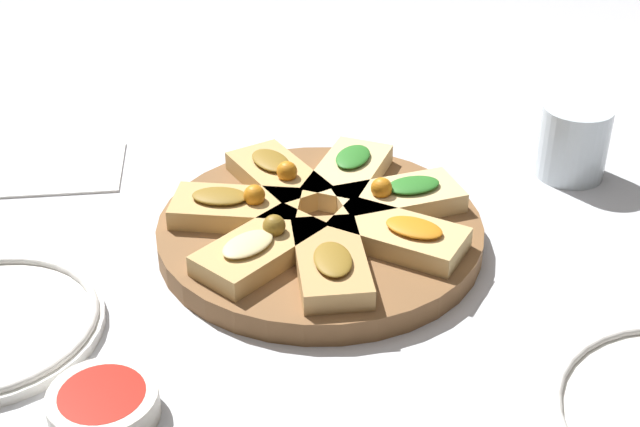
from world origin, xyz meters
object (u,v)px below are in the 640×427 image
object	(u,v)px
dipping_bowl	(103,404)
napkin_stack	(62,168)
water_glass	(573,141)
serving_board	(320,232)

from	to	relation	value
dipping_bowl	napkin_stack	bearing A→B (deg)	-78.18
water_glass	napkin_stack	distance (m)	0.60
serving_board	napkin_stack	world-z (taller)	serving_board
serving_board	dipping_bowl	distance (m)	0.31
serving_board	water_glass	size ratio (longest dim) A/B	3.88
serving_board	dipping_bowl	size ratio (longest dim) A/B	3.77
water_glass	napkin_stack	bearing A→B (deg)	-7.36
serving_board	dipping_bowl	world-z (taller)	same
serving_board	water_glass	xyz separation A→B (m)	(-0.31, -0.11, 0.03)
water_glass	napkin_stack	xyz separation A→B (m)	(0.60, -0.08, -0.04)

